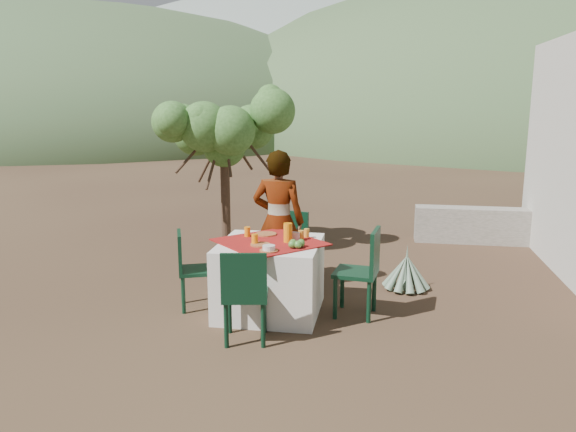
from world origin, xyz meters
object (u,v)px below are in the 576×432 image
object	(u,v)px
chair_far	(290,243)
chair_right	(363,268)
table	(270,277)
chair_near	(245,292)
chair_left	(190,266)
shrub_tree	(230,139)
person	(278,221)
agave	(406,273)
juice_pitcher	(288,233)

from	to	relation	value
chair_far	chair_right	world-z (taller)	chair_right
table	chair_near	size ratio (longest dim) A/B	1.47
chair_far	chair_left	xyz separation A→B (m)	(-0.88, -1.12, -0.01)
shrub_tree	person	bearing A→B (deg)	-58.29
person	chair_right	bearing A→B (deg)	149.92
chair_near	shrub_tree	world-z (taller)	shrub_tree
chair_near	person	size ratio (longest dim) A/B	0.54
chair_right	person	distance (m)	1.23
table	person	size ratio (longest dim) A/B	0.79
chair_right	person	bearing A→B (deg)	-115.03
chair_left	shrub_tree	size ratio (longest dim) A/B	0.40
person	agave	distance (m)	1.63
chair_far	chair_near	world-z (taller)	chair_near
shrub_tree	juice_pitcher	xyz separation A→B (m)	(1.25, -2.34, -0.78)
shrub_tree	juice_pitcher	distance (m)	2.77
chair_near	agave	size ratio (longest dim) A/B	1.49
person	juice_pitcher	world-z (taller)	person
table	shrub_tree	bearing A→B (deg)	114.37
chair_far	chair_right	distance (m)	1.39
chair_near	shrub_tree	size ratio (longest dim) A/B	0.42
chair_left	juice_pitcher	world-z (taller)	juice_pitcher
chair_far	agave	xyz separation A→B (m)	(1.41, -0.10, -0.27)
chair_far	chair_left	size ratio (longest dim) A/B	1.02
table	chair_far	xyz separation A→B (m)	(0.03, 1.09, 0.09)
table	chair_right	xyz separation A→B (m)	(0.96, 0.06, 0.13)
chair_near	person	distance (m)	1.54
agave	chair_far	bearing A→B (deg)	175.82
chair_left	chair_right	bearing A→B (deg)	-108.83
agave	juice_pitcher	size ratio (longest dim) A/B	3.00
table	chair_left	distance (m)	0.86
person	shrub_tree	xyz separation A→B (m)	(-1.02, 1.66, 0.82)
chair_left	shrub_tree	distance (m)	2.66
table	agave	xyz separation A→B (m)	(1.43, 0.99, -0.18)
chair_right	juice_pitcher	distance (m)	0.85
chair_right	juice_pitcher	world-z (taller)	juice_pitcher
chair_far	chair_right	bearing A→B (deg)	-32.61
shrub_tree	chair_right	bearing A→B (deg)	-48.58
shrub_tree	juice_pitcher	world-z (taller)	shrub_tree
juice_pitcher	shrub_tree	bearing A→B (deg)	118.13
shrub_tree	agave	xyz separation A→B (m)	(2.50, -1.37, -1.44)
chair_near	chair_right	distance (m)	1.34
chair_left	table	bearing A→B (deg)	-109.55
agave	juice_pitcher	xyz separation A→B (m)	(-1.24, -0.98, 0.66)
chair_left	agave	world-z (taller)	chair_left
chair_left	chair_right	world-z (taller)	chair_right
chair_right	shrub_tree	xyz separation A→B (m)	(-2.02, 2.29, 1.13)
table	chair_near	xyz separation A→B (m)	(-0.06, -0.81, 0.11)
chair_left	juice_pitcher	bearing A→B (deg)	-109.46
chair_far	chair_near	distance (m)	1.90
chair_right	chair_near	bearing A→B (deg)	-42.24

